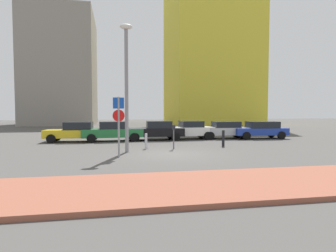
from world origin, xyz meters
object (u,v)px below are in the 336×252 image
parked_car_green (112,131)px  parked_car_silver (224,130)px  parked_car_black (156,130)px  street_lamp (126,77)px  parking_sign_post (119,119)px  parked_car_yellow (75,132)px  traffic_bollard_near (223,138)px  traffic_bollard_mid (146,141)px  parked_car_white (189,130)px  parking_meter (174,133)px  parked_car_blue (260,129)px

parked_car_green → parked_car_silver: (9.16, 0.32, -0.01)m
parked_car_black → street_lamp: 7.62m
parked_car_silver → parking_sign_post: (-8.81, -8.08, 1.15)m
parked_car_yellow → parked_car_silver: 11.93m
parked_car_silver → traffic_bollard_near: (-2.09, -5.07, -0.22)m
parked_car_green → parked_car_silver: bearing=2.0°
parking_sign_post → traffic_bollard_near: bearing=24.2°
parked_car_silver → traffic_bollard_mid: 8.84m
parked_car_white → traffic_bollard_near: size_ratio=3.78×
traffic_bollard_near → parked_car_silver: bearing=67.6°
parking_meter → traffic_bollard_mid: bearing=166.4°
parked_car_silver → parked_car_blue: size_ratio=0.93×
parking_meter → traffic_bollard_near: size_ratio=1.38×
parked_car_silver → parked_car_blue: parked_car_blue is taller
parked_car_green → traffic_bollard_near: parked_car_green is taller
parked_car_black → parking_sign_post: bearing=-110.7°
parked_car_white → traffic_bollard_mid: parked_car_white is taller
parked_car_white → traffic_bollard_mid: size_ratio=4.24×
traffic_bollard_near → traffic_bollard_mid: 5.04m
parked_car_white → parked_car_silver: bearing=-1.4°
parked_car_white → traffic_bollard_near: parked_car_white is taller
street_lamp → traffic_bollard_mid: 4.07m
parked_car_yellow → parked_car_white: 8.92m
parking_meter → traffic_bollard_near: bearing=9.3°
parked_car_yellow → parked_car_green: 2.77m
parking_meter → traffic_bollard_mid: size_ratio=1.55×
parking_sign_post → traffic_bollard_near: (6.72, 3.01, -1.37)m
parked_car_green → traffic_bollard_mid: size_ratio=4.94×
street_lamp → traffic_bollard_mid: size_ratio=7.51×
parking_meter → street_lamp: street_lamp is taller
parked_car_yellow → street_lamp: size_ratio=0.59×
parked_car_black → traffic_bollard_near: 6.20m
parked_car_black → street_lamp: size_ratio=0.65×
parking_meter → parked_car_black: bearing=93.2°
parking_sign_post → traffic_bollard_mid: size_ratio=3.19×
street_lamp → traffic_bollard_near: (6.25, 1.36, -3.64)m
parked_car_green → parked_car_black: size_ratio=1.01×
parked_car_green → parked_car_blue: 12.10m
parked_car_yellow → parking_meter: parked_car_yellow is taller
parked_car_yellow → street_lamp: bearing=-59.9°
parking_sign_post → street_lamp: street_lamp is taller
parked_car_black → parked_car_white: size_ratio=1.16×
parked_car_blue → street_lamp: (-11.27, -5.83, 3.41)m
parked_car_black → traffic_bollard_near: (3.71, -4.96, -0.24)m
parked_car_silver → parked_car_white: bearing=178.6°
parked_car_green → street_lamp: size_ratio=0.66×
parked_car_white → traffic_bollard_near: 5.23m
parked_car_black → traffic_bollard_mid: parked_car_black is taller
parked_car_yellow → parking_meter: 8.40m
traffic_bollard_near → parked_car_white: bearing=100.2°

